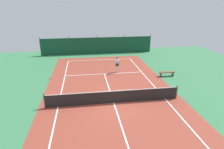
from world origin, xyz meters
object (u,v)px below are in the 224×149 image
water_bottle (50,78)px  tennis_ball_by_sideline (93,81)px  tennis_net (114,97)px  tennis_ball_midcourt (73,81)px  tennis_player (117,64)px  courtside_bench (167,73)px  parked_car (119,43)px  tennis_ball_near_player (97,88)px

water_bottle → tennis_ball_by_sideline: bearing=-12.9°
tennis_net → tennis_ball_midcourt: 5.71m
tennis_player → courtside_bench: tennis_player is taller
tennis_ball_midcourt → tennis_ball_by_sideline: (1.89, -0.07, 0.00)m
parked_car → tennis_ball_by_sideline: bearing=-111.4°
courtside_bench → water_bottle: bearing=176.2°
tennis_player → water_bottle: (-6.92, -1.16, -0.84)m
water_bottle → tennis_ball_midcourt: bearing=-21.0°
tennis_ball_near_player → tennis_ball_midcourt: same height
tennis_net → tennis_ball_by_sideline: tennis_net is taller
tennis_player → parked_car: 11.92m
tennis_net → courtside_bench: 7.93m
water_bottle → tennis_ball_near_player: bearing=-30.9°
tennis_net → parked_car: bearing=78.4°
parked_car → courtside_bench: 13.88m
tennis_net → tennis_player: size_ratio=6.17×
courtside_bench → water_bottle: size_ratio=6.67×
tennis_net → courtside_bench: (6.31, 4.80, -0.14)m
tennis_ball_near_player → parked_car: bearing=72.7°
tennis_player → tennis_ball_midcourt: (-4.62, -2.05, -0.93)m
tennis_ball_near_player → parked_car: size_ratio=0.02×
courtside_bench → tennis_ball_near_player: bearing=-165.7°
tennis_ball_midcourt → parked_car: parked_car is taller
tennis_ball_midcourt → tennis_net: bearing=-55.8°
tennis_player → tennis_ball_by_sideline: 3.58m
tennis_player → courtside_bench: bearing=158.2°
tennis_ball_near_player → water_bottle: size_ratio=0.28×
parked_car → tennis_ball_near_player: bearing=-108.5°
courtside_bench → tennis_ball_by_sideline: bearing=-178.8°
tennis_ball_by_sideline → courtside_bench: size_ratio=0.04×
tennis_player → water_bottle: bearing=9.6°
parked_car → courtside_bench: size_ratio=2.65×
tennis_ball_midcourt → water_bottle: 2.47m
tennis_ball_near_player → courtside_bench: 7.60m
tennis_ball_by_sideline → water_bottle: bearing=167.1°
tennis_ball_midcourt → tennis_ball_near_player: bearing=-39.7°
tennis_net → water_bottle: bearing=134.5°
tennis_ball_midcourt → parked_car: size_ratio=0.02×
tennis_net → tennis_ball_by_sideline: size_ratio=153.33×
tennis_player → tennis_ball_near_player: size_ratio=24.85×
tennis_ball_midcourt → tennis_ball_by_sideline: same height
tennis_ball_near_player → courtside_bench: courtside_bench is taller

